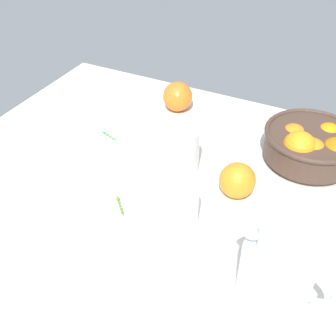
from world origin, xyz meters
TOP-DOWN VIEW (x-y plane):
  - ground_plane at (0.00, 0.00)cm, footprint 111.63×101.59cm
  - fruit_bowl at (28.23, 28.34)cm, footprint 23.15×23.15cm
  - juice_pitcher at (30.74, -14.94)cm, footprint 16.64×12.16cm
  - juice_glass at (8.54, -5.78)cm, footprint 8.18×8.18cm
  - second_glass at (1.63, 10.70)cm, footprint 8.21×8.21cm
  - loose_orange_0 at (16.28, 8.66)cm, footprint 8.17×8.17cm
  - loose_orange_1 at (-11.51, 36.45)cm, footprint 8.65×8.65cm
  - herb_sprig_0 at (-22.56, 15.63)cm, footprint 5.78×2.20cm
  - herb_sprig_1 at (-5.28, -6.32)cm, footprint 4.78×5.01cm

SIDE VIEW (x-z plane):
  - ground_plane at x=0.00cm, z-range -3.00..0.00cm
  - herb_sprig_0 at x=-22.56cm, z-range -0.21..0.75cm
  - herb_sprig_1 at x=-5.28cm, z-range -0.22..0.77cm
  - loose_orange_0 at x=16.28cm, z-range 0.00..8.17cm
  - juice_glass at x=8.54cm, z-range -0.70..9.16cm
  - loose_orange_1 at x=-11.51cm, z-range 0.00..8.65cm
  - fruit_bowl at x=28.23cm, z-range -0.43..10.10cm
  - second_glass at x=1.63cm, z-range -0.49..11.37cm
  - juice_pitcher at x=30.74cm, z-range -2.45..14.90cm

